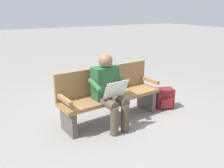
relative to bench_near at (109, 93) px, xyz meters
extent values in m
plane|color=gray|center=(-0.01, 0.07, -0.46)|extent=(40.00, 40.00, 0.00)
cube|color=olive|center=(-0.01, 0.07, -0.04)|extent=(1.83, 0.63, 0.06)
cube|color=olive|center=(0.01, -0.14, 0.22)|extent=(1.80, 0.20, 0.45)
cube|color=olive|center=(-0.85, 0.00, 0.11)|extent=(0.10, 0.48, 0.06)
cube|color=olive|center=(0.84, 0.14, 0.11)|extent=(0.10, 0.48, 0.06)
cube|color=#4C4742|center=(-0.80, 0.00, -0.26)|extent=(0.12, 0.44, 0.39)
cube|color=#4C4742|center=(0.79, 0.14, -0.26)|extent=(0.12, 0.44, 0.39)
cube|color=#23512D|center=(0.15, 0.13, 0.25)|extent=(0.42, 0.25, 0.52)
sphere|color=brown|center=(0.15, 0.15, 0.61)|extent=(0.22, 0.22, 0.22)
cylinder|color=#4C4233|center=(0.03, 0.33, 0.01)|extent=(0.18, 0.43, 0.15)
cylinder|color=#4C4233|center=(0.23, 0.35, 0.01)|extent=(0.18, 0.43, 0.15)
cylinder|color=#4C4233|center=(0.02, 0.52, -0.23)|extent=(0.13, 0.13, 0.45)
cylinder|color=#4C4233|center=(0.22, 0.54, -0.23)|extent=(0.13, 0.13, 0.45)
cylinder|color=#23512D|center=(-0.10, 0.21, 0.28)|extent=(0.12, 0.32, 0.18)
cylinder|color=#23512D|center=(0.38, 0.25, 0.28)|extent=(0.12, 0.32, 0.18)
cube|color=silver|center=(0.13, 0.43, 0.23)|extent=(0.41, 0.16, 0.27)
cube|color=maroon|center=(-1.14, 0.13, -0.27)|extent=(0.39, 0.33, 0.38)
cube|color=maroon|center=(-1.10, 0.25, -0.32)|extent=(0.23, 0.12, 0.17)
camera|label=1|loc=(1.87, 3.29, 1.38)|focal=38.05mm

